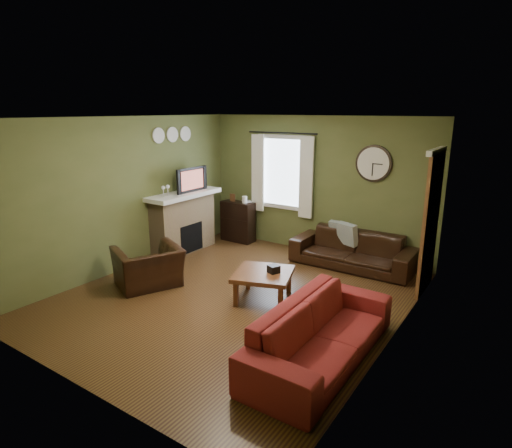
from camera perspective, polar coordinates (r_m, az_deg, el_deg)
The scene contains 31 objects.
floor at distance 6.49m, azimuth -2.74°, elevation -9.63°, with size 4.60×5.20×0.00m, color #472D16.
ceiling at distance 5.90m, azimuth -3.06°, elevation 13.98°, with size 4.60×5.20×0.00m, color white.
wall_left at distance 7.63m, azimuth -16.91°, elevation 3.78°, with size 0.00×5.20×2.60m, color #555E2F.
wall_right at distance 5.08m, azimuth 18.43°, elevation -1.85°, with size 0.00×5.20×2.60m, color #555E2F.
wall_back at distance 8.25m, azimuth 7.99°, elevation 5.09°, with size 4.60×0.00×2.60m, color #555E2F.
wall_front at distance 4.36m, azimuth -23.84°, elevation -5.18°, with size 4.60×0.00×2.60m, color #555E2F.
fireplace at distance 8.42m, azimuth -9.64°, elevation -0.01°, with size 0.40×1.40×1.10m, color #A1875C.
firebox at distance 8.36m, azimuth -8.62°, elevation -1.85°, with size 0.04×0.60×0.55m, color black.
mantel at distance 8.27m, azimuth -9.67°, elevation 3.91°, with size 0.58×1.60×0.08m, color white.
tv at distance 8.32m, azimuth -8.92°, elevation 5.52°, with size 0.60×0.08×0.35m, color black.
tv_screen at distance 8.26m, azimuth -8.53°, elevation 5.86°, with size 0.02×0.62×0.36m, color #994C3F.
medallion_left at distance 8.03m, azimuth -12.88°, elevation 11.42°, with size 0.28×0.28×0.03m, color white.
medallion_mid at distance 8.27m, azimuth -11.09°, elevation 11.62°, with size 0.28×0.28×0.03m, color white.
medallion_right at distance 8.53m, azimuth -9.41°, elevation 11.79°, with size 0.28×0.28×0.03m, color white.
window_pane at distance 8.53m, azimuth 3.72°, elevation 6.89°, with size 1.00×0.02×1.30m, color silver, non-canonical shape.
curtain_rod at distance 8.36m, azimuth 3.46°, elevation 12.04°, with size 0.03×0.03×1.50m, color black.
curtain_left at distance 8.74m, azimuth 0.24°, elevation 6.79°, with size 0.28×0.04×1.55m, color white.
curtain_right at distance 8.19m, azimuth 6.71°, elevation 6.12°, with size 0.28×0.04×1.55m, color white.
wall_clock at distance 7.72m, azimuth 15.37°, elevation 7.77°, with size 0.64×0.06×0.64m, color white, non-canonical shape.
door at distance 6.89m, azimuth 22.24°, elevation -0.01°, with size 0.05×0.90×2.10m, color brown.
bookshelf at distance 9.00m, azimuth -2.42°, elevation 0.33°, with size 0.71×0.30×0.84m, color black, non-canonical shape.
book at distance 8.85m, azimuth -1.82°, elevation 3.68°, with size 0.18×0.24×0.02m, color #59311B.
sofa_brown at distance 7.73m, azimuth 12.73°, elevation -3.39°, with size 2.12×0.83×0.62m, color black.
pillow_left at distance 7.81m, azimuth 12.07°, elevation -1.32°, with size 0.40×0.12×0.40m, color gray.
pillow_right at distance 7.99m, azimuth 10.98°, elevation -0.90°, with size 0.35×0.11×0.35m, color gray.
sofa_red at distance 4.92m, azimuth 8.73°, elevation -14.10°, with size 2.25×0.88×0.66m, color maroon.
armchair at distance 6.95m, azimuth -14.14°, elevation -5.58°, with size 0.97×0.85×0.63m, color black.
coffee_table at distance 6.31m, azimuth 0.99°, elevation -8.23°, with size 0.80×0.80×0.43m, color #59311B, non-canonical shape.
tissue_box at distance 6.23m, azimuth 2.36°, elevation -6.73°, with size 0.14×0.14×0.11m, color black.
wine_glass_a at distance 7.86m, azimuth -12.25°, elevation 4.25°, with size 0.07×0.07×0.20m, color white, non-canonical shape.
wine_glass_b at distance 7.93m, azimuth -11.67°, elevation 4.39°, with size 0.07×0.07×0.20m, color white, non-canonical shape.
Camera 1 is at (3.53, -4.72, 2.71)m, focal length 30.00 mm.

